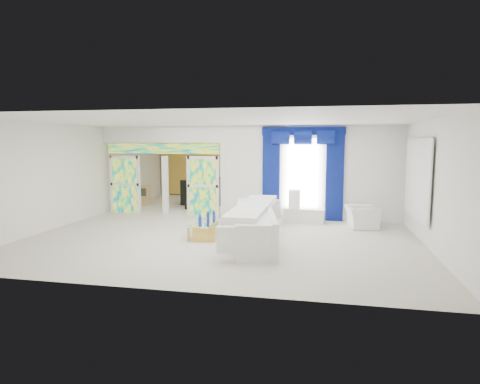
% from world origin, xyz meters
% --- Properties ---
extents(floor, '(12.00, 12.00, 0.00)m').
position_xyz_m(floor, '(0.00, 0.00, 0.00)').
color(floor, '#B7AF9E').
rests_on(floor, ground).
extents(dividing_wall, '(5.70, 0.18, 3.00)m').
position_xyz_m(dividing_wall, '(2.15, 1.00, 1.50)').
color(dividing_wall, white).
rests_on(dividing_wall, ground).
extents(dividing_header, '(4.30, 0.18, 0.55)m').
position_xyz_m(dividing_header, '(-2.85, 1.00, 2.73)').
color(dividing_header, white).
rests_on(dividing_header, dividing_wall).
extents(stained_panel_left, '(0.95, 0.04, 2.00)m').
position_xyz_m(stained_panel_left, '(-4.28, 1.00, 1.00)').
color(stained_panel_left, '#994C3F').
rests_on(stained_panel_left, ground).
extents(stained_panel_right, '(0.95, 0.04, 2.00)m').
position_xyz_m(stained_panel_right, '(-1.42, 1.00, 1.00)').
color(stained_panel_right, '#994C3F').
rests_on(stained_panel_right, ground).
extents(stained_transom, '(4.00, 0.05, 0.35)m').
position_xyz_m(stained_transom, '(-2.85, 1.00, 2.25)').
color(stained_transom, '#994C3F').
rests_on(stained_transom, dividing_header).
extents(window_pane, '(1.00, 0.02, 2.30)m').
position_xyz_m(window_pane, '(1.90, 0.90, 1.45)').
color(window_pane, white).
rests_on(window_pane, dividing_wall).
extents(blue_drape_left, '(0.55, 0.10, 2.80)m').
position_xyz_m(blue_drape_left, '(0.90, 0.87, 1.40)').
color(blue_drape_left, '#070345').
rests_on(blue_drape_left, ground).
extents(blue_drape_right, '(0.55, 0.10, 2.80)m').
position_xyz_m(blue_drape_right, '(2.90, 0.87, 1.40)').
color(blue_drape_right, '#070345').
rests_on(blue_drape_right, ground).
extents(blue_pelmet, '(2.60, 0.12, 0.25)m').
position_xyz_m(blue_pelmet, '(1.90, 0.87, 2.82)').
color(blue_pelmet, '#070345').
rests_on(blue_pelmet, dividing_wall).
extents(wall_mirror, '(0.04, 2.70, 1.90)m').
position_xyz_m(wall_mirror, '(4.94, -1.00, 1.55)').
color(wall_mirror, white).
rests_on(wall_mirror, ground).
extents(gold_curtains, '(9.70, 0.12, 2.90)m').
position_xyz_m(gold_curtains, '(0.00, 5.90, 1.50)').
color(gold_curtains, '#CC8831').
rests_on(gold_curtains, ground).
extents(white_sofa, '(1.68, 4.25, 0.79)m').
position_xyz_m(white_sofa, '(0.87, -2.15, 0.40)').
color(white_sofa, silver).
rests_on(white_sofa, ground).
extents(coffee_table, '(0.86, 1.73, 0.37)m').
position_xyz_m(coffee_table, '(-0.48, -1.85, 0.18)').
color(coffee_table, gold).
rests_on(coffee_table, ground).
extents(console_table, '(1.30, 0.54, 0.42)m').
position_xyz_m(console_table, '(1.98, 0.49, 0.21)').
color(console_table, silver).
rests_on(console_table, ground).
extents(table_lamp, '(0.36, 0.36, 0.58)m').
position_xyz_m(table_lamp, '(1.68, 0.49, 0.71)').
color(table_lamp, silver).
rests_on(table_lamp, console_table).
extents(armchair, '(0.97, 1.08, 0.62)m').
position_xyz_m(armchair, '(3.66, -0.05, 0.31)').
color(armchair, silver).
rests_on(armchair, ground).
extents(grand_piano, '(2.01, 2.31, 0.99)m').
position_xyz_m(grand_piano, '(-1.95, 3.68, 0.50)').
color(grand_piano, black).
rests_on(grand_piano, ground).
extents(piano_bench, '(1.01, 0.62, 0.31)m').
position_xyz_m(piano_bench, '(-1.95, 2.08, 0.16)').
color(piano_bench, black).
rests_on(piano_bench, ground).
extents(tv_console, '(0.58, 0.54, 0.76)m').
position_xyz_m(tv_console, '(-4.45, 2.82, 0.38)').
color(tv_console, tan).
rests_on(tv_console, ground).
extents(chandelier, '(0.60, 0.60, 0.60)m').
position_xyz_m(chandelier, '(-2.30, 3.40, 2.65)').
color(chandelier, gold).
rests_on(chandelier, ceiling).
extents(decanters, '(0.19, 1.15, 0.24)m').
position_xyz_m(decanters, '(-0.47, -1.98, 0.46)').
color(decanters, silver).
rests_on(decanters, coffee_table).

